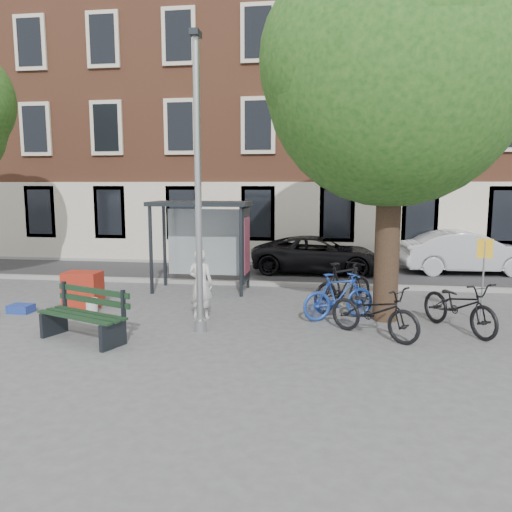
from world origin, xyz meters
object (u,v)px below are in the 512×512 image
object	(u,v)px
bench	(84,317)
bike_c	(459,305)
car_dark	(318,255)
bus_shelter	(214,226)
bike_d	(343,286)
car_silver	(467,252)
notice_sign	(484,262)
bike_b	(339,296)
bike_a	(374,311)
lamppost	(198,200)
painter	(201,284)
red_stand	(83,289)

from	to	relation	value
bench	bike_c	bearing A→B (deg)	34.93
bike_c	car_dark	xyz separation A→B (m)	(-3.10, 6.78, 0.09)
bench	bike_c	distance (m)	7.78
bus_shelter	bike_d	bearing A→B (deg)	-26.61
bench	car_dark	distance (m)	9.62
car_silver	notice_sign	xyz separation A→B (m)	(-1.40, -6.58, 0.64)
bike_b	bus_shelter	bearing A→B (deg)	23.67
bike_a	notice_sign	distance (m)	3.01
bike_c	bike_d	bearing A→B (deg)	119.23
bus_shelter	bike_c	size ratio (longest dim) A/B	1.34
bike_d	car_dark	size ratio (longest dim) A/B	0.44
bike_c	bike_d	xyz separation A→B (m)	(-2.39, 1.47, 0.06)
bike_b	car_silver	world-z (taller)	car_silver
car_dark	notice_sign	xyz separation A→B (m)	(3.78, -6.01, 0.74)
bus_shelter	car_dark	size ratio (longest dim) A/B	0.61
bike_b	car_silver	xyz separation A→B (m)	(4.59, 6.76, 0.20)
bike_b	lamppost	bearing A→B (deg)	86.28
lamppost	bike_a	world-z (taller)	lamppost
lamppost	bike_d	bearing A→B (deg)	36.42
lamppost	painter	distance (m)	2.22
bike_b	bike_c	distance (m)	2.58
bike_b	red_stand	distance (m)	6.46
bike_b	car_silver	distance (m)	8.17
bike_b	bench	bearing A→B (deg)	85.78
bus_shelter	bike_b	size ratio (longest dim) A/B	1.56
bike_c	bike_a	bearing A→B (deg)	171.28
bike_d	notice_sign	bearing A→B (deg)	-149.45
bike_d	car_silver	world-z (taller)	car_silver
bike_c	notice_sign	size ratio (longest dim) A/B	1.11
notice_sign	bike_d	bearing A→B (deg)	-178.26
car_dark	notice_sign	world-z (taller)	notice_sign
notice_sign	lamppost	bearing A→B (deg)	-151.00
bike_d	car_silver	size ratio (longest dim) A/B	0.45
bike_b	bike_d	xyz separation A→B (m)	(0.13, 0.89, 0.07)
bench	bike_a	distance (m)	5.85
painter	car_silver	world-z (taller)	painter
bike_c	red_stand	xyz separation A→B (m)	(-8.97, 0.89, -0.11)
notice_sign	bike_a	bearing A→B (deg)	-135.23
bench	bike_c	xyz separation A→B (m)	(7.59, 1.73, 0.09)
bus_shelter	notice_sign	size ratio (longest dim) A/B	1.49
bike_a	red_stand	world-z (taller)	bike_a
bike_c	bus_shelter	bearing A→B (deg)	122.23
bench	bike_b	world-z (taller)	bike_b
painter	bench	bearing A→B (deg)	53.43
lamppost	painter	size ratio (longest dim) A/B	3.73
car_silver	bike_a	bearing A→B (deg)	149.55
bike_c	car_silver	size ratio (longest dim) A/B	0.47
lamppost	car_silver	bearing A→B (deg)	47.20
bus_shelter	car_silver	xyz separation A→B (m)	(8.14, 4.03, -1.17)
bike_d	car_dark	distance (m)	5.35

